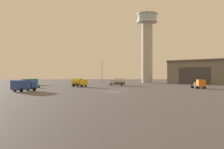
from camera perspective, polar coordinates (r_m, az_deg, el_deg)
ground_plane at (r=57.77m, az=-0.09°, el=-4.27°), size 400.00×400.00×0.00m
control_tower at (r=131.85m, az=8.63°, el=8.03°), size 11.51×11.51×42.66m
hangar at (r=122.79m, az=21.28°, el=0.54°), size 35.64×34.82×11.43m
truck_box_blue at (r=62.58m, az=-20.89°, el=-2.47°), size 4.89×6.92×2.85m
truck_box_teal at (r=106.56m, az=-19.49°, el=-1.61°), size 6.62×3.86×2.63m
truck_flatbed_orange at (r=76.44m, az=20.74°, el=-2.27°), size 3.18×6.97×2.80m
truck_fuel_tanker_silver at (r=92.13m, az=1.26°, el=-1.74°), size 6.62×3.64×3.04m
truck_fuel_tanker_yellow at (r=82.85m, az=-8.13°, el=-1.90°), size 6.00×4.71×3.04m
car_green at (r=81.51m, az=-18.42°, el=-2.57°), size 4.08×4.23×1.37m
light_post_north at (r=101.64m, az=-2.49°, el=0.86°), size 0.44×0.44×10.34m
traffic_cone_near_left at (r=57.83m, az=4.71°, el=-3.96°), size 0.36×0.36×0.63m
traffic_cone_near_right at (r=67.81m, az=3.82°, el=-3.45°), size 0.36×0.36×0.56m
traffic_cone_mid_apron at (r=62.35m, az=13.88°, el=-3.70°), size 0.36×0.36×0.59m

